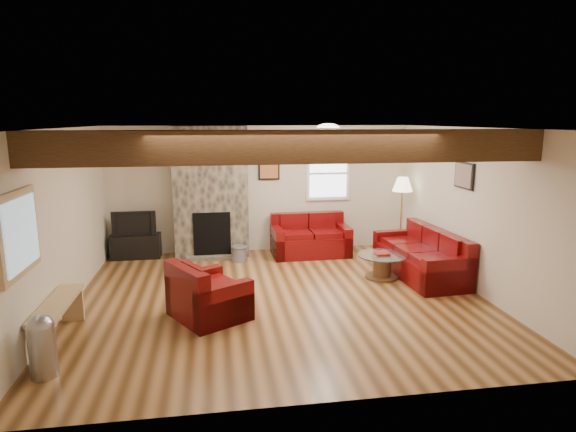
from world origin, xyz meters
name	(u,v)px	position (x,y,z in m)	size (l,w,h in m)	color
room	(280,216)	(0.00, 0.00, 1.25)	(8.00, 8.00, 8.00)	#573617
oak_beam	(295,147)	(0.00, -1.25, 2.31)	(6.00, 0.36, 0.38)	#362210
chimney_breast	(211,194)	(-1.00, 2.49, 1.22)	(1.40, 0.67, 2.50)	#342E28
back_window	(328,173)	(1.35, 2.71, 1.55)	(0.90, 0.08, 1.10)	white
hatch_window	(19,234)	(-2.96, -1.50, 1.45)	(0.08, 1.00, 0.90)	tan
ceiling_dome	(328,131)	(0.90, 0.90, 2.44)	(0.40, 0.40, 0.18)	silver
artwork_back	(269,167)	(0.15, 2.71, 1.70)	(0.42, 0.06, 0.52)	black
artwork_right	(464,175)	(2.96, 0.30, 1.75)	(0.06, 0.55, 0.42)	black
sofa_three	(420,253)	(2.48, 0.70, 0.39)	(2.04, 0.85, 0.79)	#4B0805
loveseat	(310,235)	(0.90, 2.23, 0.39)	(1.48, 0.85, 0.79)	#4B0805
armchair_red	(209,290)	(-1.04, -0.55, 0.38)	(0.94, 0.83, 0.76)	#4B0805
coffee_table	(382,266)	(1.81, 0.66, 0.20)	(0.82, 0.82, 0.43)	#4C2F18
tv_cabinet	(136,246)	(-2.45, 2.53, 0.23)	(0.92, 0.37, 0.46)	black
television	(135,223)	(-2.45, 2.53, 0.69)	(0.81, 0.11, 0.47)	black
floor_lamp	(402,188)	(2.69, 2.08, 1.30)	(0.39, 0.39, 1.52)	tan
pine_bench	(58,321)	(-2.83, -0.98, 0.24)	(0.30, 1.29, 0.48)	tan
pedal_bin	(42,346)	(-2.73, -1.83, 0.34)	(0.27, 0.27, 0.68)	#A0A0A5
coal_bucket	(239,253)	(-0.51, 2.03, 0.15)	(0.31, 0.31, 0.29)	gray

